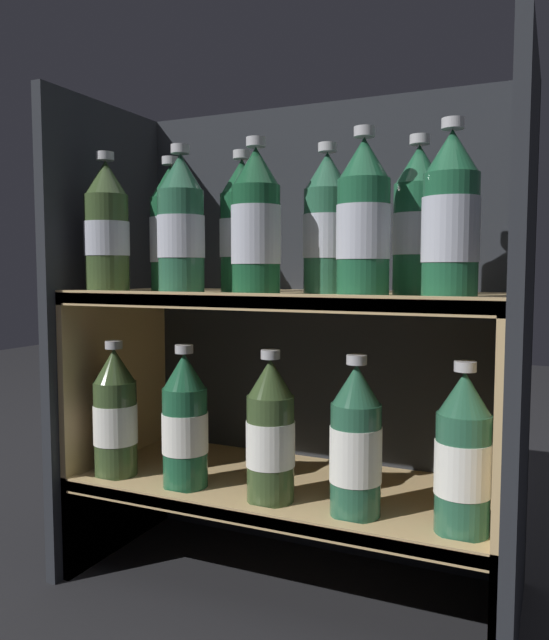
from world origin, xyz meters
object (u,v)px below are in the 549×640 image
Objects in this scene: bottle_upper_back_1 at (242,229)px; bottle_upper_front_1 at (181,228)px; bottle_lower_front_3 at (356,444)px; bottle_upper_front_0 at (107,230)px; bottle_lower_front_0 at (115,415)px; bottle_lower_front_4 at (463,457)px; bottle_upper_back_3 at (418,224)px; bottle_upper_back_0 at (171,232)px; bottle_lower_front_2 at (270,434)px; bottle_upper_front_3 at (363,222)px; bottle_lower_front_1 at (185,423)px; bottle_upper_front_2 at (256,226)px; bottle_upper_back_2 at (327,227)px; bottle_upper_front_4 at (451,219)px.

bottle_upper_front_1 is at bearing -128.66° from bottle_upper_back_1.
bottle_upper_front_0 is at bearing 180.00° from bottle_lower_front_3.
bottle_lower_front_0 is 0.44m from bottle_lower_front_3.
bottle_upper_back_1 is 1.00× the size of bottle_lower_front_4.
bottle_upper_front_0 and bottle_upper_back_3 have the same top height.
bottle_lower_front_3 is (0.23, -0.09, -0.33)m from bottle_upper_back_1.
bottle_upper_back_0 is 1.00× the size of bottle_lower_front_2.
bottle_upper_back_1 is 0.51m from bottle_lower_front_4.
bottle_lower_front_0 is (-0.45, 0.00, -0.32)m from bottle_upper_front_3.
bottle_lower_front_1 is 0.16m from bottle_lower_front_2.
bottle_upper_front_2 is 0.12m from bottle_upper_back_2.
bottle_upper_back_1 is (0.07, 0.09, 0.00)m from bottle_upper_front_1.
bottle_upper_front_1 and bottle_upper_front_3 have the same top height.
bottle_upper_front_2 is at bearing 0.00° from bottle_upper_front_1.
bottle_upper_back_3 is (0.15, -0.00, 0.00)m from bottle_upper_back_2.
bottle_upper_back_3 is 1.00× the size of bottle_lower_front_0.
bottle_upper_front_0 and bottle_upper_front_3 have the same top height.
bottle_upper_back_2 is at bearing 180.00° from bottle_upper_back_3.
bottle_lower_front_0 is at bearing 180.00° from bottle_lower_front_3.
bottle_lower_front_0 and bottle_lower_front_2 have the same top height.
bottle_upper_front_2 is 1.00× the size of bottle_lower_front_2.
bottle_upper_back_1 is (-0.36, 0.09, 0.00)m from bottle_upper_front_4.
bottle_upper_back_2 reaches higher than bottle_lower_front_3.
bottle_upper_back_1 is at bearing -0.00° from bottle_upper_back_0.
bottle_upper_back_3 is 0.50m from bottle_lower_front_1.
bottle_upper_back_0 is 1.00× the size of bottle_lower_front_3.
bottle_upper_front_0 is 0.15m from bottle_upper_front_1.
bottle_upper_front_1 is 0.14m from bottle_upper_front_2.
bottle_upper_front_3 is 1.00× the size of bottle_upper_back_2.
bottle_lower_front_3 is at bearing -20.24° from bottle_upper_back_1.
bottle_upper_front_3 is 1.00× the size of bottle_lower_front_4.
bottle_lower_front_2 is at bearing -19.81° from bottle_upper_back_0.
bottle_upper_front_0 is 0.45m from bottle_lower_front_2.
bottle_lower_front_0 and bottle_lower_front_1 have the same top height.
bottle_upper_front_1 is 1.00× the size of bottle_lower_front_1.
bottle_upper_front_0 is at bearing 180.00° from bottle_lower_front_4.
bottle_upper_front_0 is 1.00× the size of bottle_upper_front_3.
bottle_upper_front_0 is at bearing -131.67° from bottle_upper_back_0.
bottle_lower_front_1 is 0.30m from bottle_lower_front_3.
bottle_lower_front_2 is at bearing 180.00° from bottle_upper_front_4.
bottle_lower_front_1 is (0.00, 0.00, -0.32)m from bottle_upper_front_1.
bottle_upper_front_2 is 1.00× the size of bottle_upper_back_2.
bottle_upper_front_1 is at bearing -180.00° from bottle_upper_front_2.
bottle_upper_front_4 is 0.10m from bottle_upper_back_3.
bottle_upper_back_0 is 0.50m from bottle_lower_front_3.
bottle_upper_front_3 and bottle_upper_back_3 have the same top height.
bottle_upper_back_0 is 0.34m from bottle_lower_front_0.
bottle_upper_back_0 is at bearing 167.20° from bottle_lower_front_3.
bottle_upper_front_0 is 0.56m from bottle_lower_front_3.
bottle_lower_front_3 is (0.16, 0.00, -0.32)m from bottle_upper_front_2.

